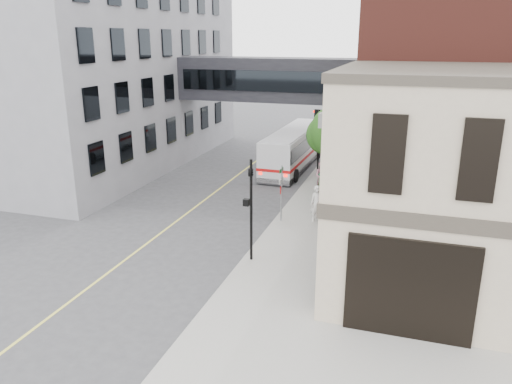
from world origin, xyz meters
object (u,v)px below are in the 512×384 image
Objects in this scene: bus at (294,147)px; sandwich_board at (328,243)px; pedestrian_c at (341,177)px; newspaper_box at (323,186)px; pedestrian_a at (317,204)px; pedestrian_b at (322,176)px.

sandwich_board is (5.25, -15.06, -0.88)m from bus.
newspaper_box is (-0.86, -1.26, -0.32)m from pedestrian_c.
pedestrian_a reaches higher than sandwich_board.
bus is 6.46× the size of pedestrian_c.
bus is 6.42m from pedestrian_b.
pedestrian_b is at bearing 82.04° from pedestrian_a.
pedestrian_b is 1.83× the size of newspaper_box.
sandwich_board is at bearing -87.97° from pedestrian_a.
bus is at bearing 109.92° from sandwich_board.
pedestrian_a is 1.75× the size of sandwich_board.
pedestrian_b is 1.65× the size of sandwich_board.
bus is at bearing 93.51° from pedestrian_a.
pedestrian_c is 1.63× the size of newspaper_box.
bus is at bearing 96.63° from newspaper_box.
pedestrian_c is at bearing 96.30° from sandwich_board.
newspaper_box is at bearing -61.49° from bus.
bus reaches higher than pedestrian_c.
sandwich_board is at bearing -70.78° from bus.
pedestrian_a is 1.94× the size of newspaper_box.
pedestrian_a is 1.06× the size of pedestrian_b.
bus is 6.61m from pedestrian_c.
pedestrian_a reaches higher than pedestrian_b.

